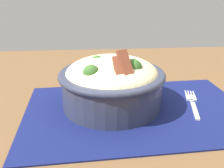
# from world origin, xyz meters

# --- Properties ---
(table) EXTENTS (1.06, 0.99, 0.71)m
(table) POSITION_xyz_m (0.00, 0.00, 0.64)
(table) COLOR brown
(table) RESTS_ON ground_plane
(placemat) EXTENTS (0.48, 0.31, 0.00)m
(placemat) POSITION_xyz_m (-0.03, -0.03, 0.71)
(placemat) COLOR #11194C
(placemat) RESTS_ON table
(bowl) EXTENTS (0.27, 0.27, 0.13)m
(bowl) POSITION_xyz_m (-0.08, -0.01, 0.77)
(bowl) COLOR #2D3347
(bowl) RESTS_ON placemat
(fork) EXTENTS (0.05, 0.14, 0.00)m
(fork) POSITION_xyz_m (0.10, -0.01, 0.71)
(fork) COLOR #BDBDBD
(fork) RESTS_ON placemat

